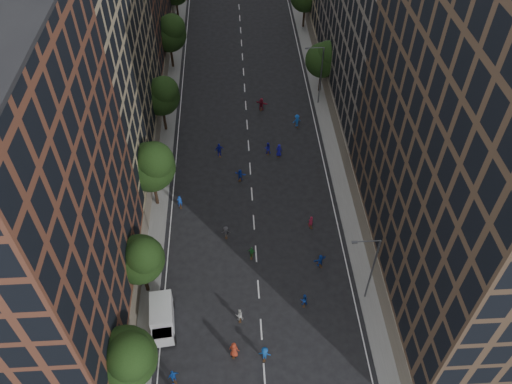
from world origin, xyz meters
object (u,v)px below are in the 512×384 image
streetlamp_near (371,267)px  skater_2 (304,300)px  cargo_van (162,318)px  streetlamp_far (320,72)px

streetlamp_near → skater_2: streetlamp_near is taller
cargo_van → skater_2: 13.77m
streetlamp_far → skater_2: streetlamp_far is taller
streetlamp_near → streetlamp_far: (0.00, 33.00, 0.00)m
streetlamp_far → cargo_van: 40.36m
streetlamp_near → cargo_van: 20.15m
streetlamp_far → cargo_van: bearing=-119.3°
streetlamp_near → cargo_van: (-19.68, -2.03, -3.84)m
streetlamp_far → skater_2: size_ratio=5.92×
cargo_van → skater_2: bearing=0.8°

